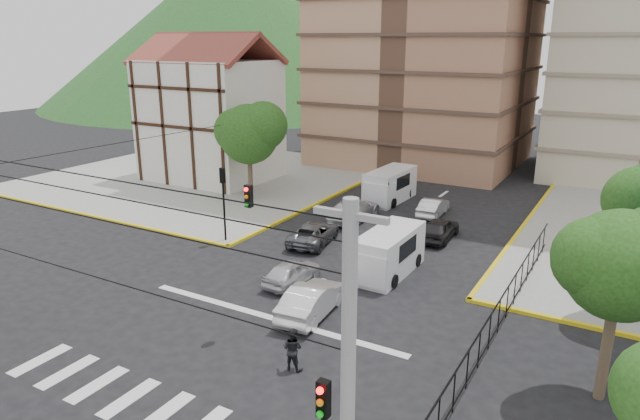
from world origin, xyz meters
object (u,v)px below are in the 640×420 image
Objects in this scene: pedestrian_crosswalk at (293,349)px; van_left_lane at (388,187)px; car_silver_front_left at (292,272)px; car_white_front_right at (312,300)px; van_right_lane at (387,254)px; traffic_light_nw at (223,192)px.

van_left_lane is at bearing -77.98° from pedestrian_crosswalk.
car_white_front_right is (2.60, -2.41, 0.12)m from car_silver_front_left.
car_silver_front_left is 2.16× the size of pedestrian_crosswalk.
van_right_lane is 1.16× the size of car_white_front_right.
car_white_front_right is 2.68× the size of pedestrian_crosswalk.
van_left_lane is 1.50× the size of car_silver_front_left.
pedestrian_crosswalk reaches higher than car_white_front_right.
car_silver_front_left is 0.81× the size of car_white_front_right.
car_white_front_right is at bearing -99.59° from van_right_lane.
pedestrian_crosswalk is at bearing 105.85° from car_white_front_right.
car_silver_front_left is at bearing -48.25° from car_white_front_right.
pedestrian_crosswalk is at bearing -86.21° from van_right_lane.
car_silver_front_left is (6.67, -3.05, -2.50)m from traffic_light_nw.
traffic_light_nw is 2.66× the size of pedestrian_crosswalk.
car_white_front_right is at bearing 140.80° from car_silver_front_left.
van_right_lane reaches higher than car_white_front_right.
van_left_lane is 23.32m from pedestrian_crosswalk.
pedestrian_crosswalk is at bearing -72.53° from van_left_lane.
van_left_lane is (-5.43, 12.75, 0.03)m from van_right_lane.
pedestrian_crosswalk is at bearing -41.26° from traffic_light_nw.
van_left_lane reaches higher than van_right_lane.
van_left_lane reaches higher than pedestrian_crosswalk.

